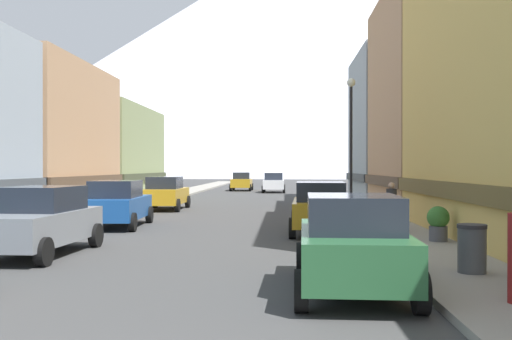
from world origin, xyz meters
TOP-DOWN VIEW (x-y plane):
  - sidewalk_left at (-6.25, 35.00)m, footprint 2.50×100.00m
  - sidewalk_right at (6.25, 35.00)m, footprint 2.50×100.00m
  - storefront_left_2 at (-12.01, 25.95)m, footprint 9.32×11.02m
  - storefront_left_3 at (-10.61, 38.32)m, footprint 6.53×12.82m
  - storefront_right_2 at (11.22, 26.05)m, footprint 7.74×10.08m
  - storefront_right_3 at (12.48, 36.67)m, footprint 10.27×10.07m
  - car_left_1 at (-3.80, 10.90)m, footprint 2.22×4.47m
  - car_left_2 at (-3.80, 17.99)m, footprint 2.25×4.48m
  - car_left_3 at (-3.80, 27.12)m, footprint 2.08×4.41m
  - car_right_0 at (3.80, 6.74)m, footprint 2.18×4.45m
  - car_right_1 at (3.80, 16.21)m, footprint 2.21×4.47m
  - car_driving_0 at (1.60, 49.05)m, footprint 2.06×4.40m
  - car_driving_1 at (-1.60, 53.08)m, footprint 2.06×4.40m
  - trash_bin_right at (6.35, 8.00)m, footprint 0.59×0.59m
  - potted_plant_0 at (7.00, 13.12)m, footprint 0.64×0.64m
  - pedestrian_0 at (6.25, 16.36)m, footprint 0.36×0.36m
  - streetlamp_right at (5.35, 20.69)m, footprint 0.36×0.36m
  - mountain_backdrop at (12.91, 260.00)m, footprint 305.56×305.56m

SIDE VIEW (x-z plane):
  - sidewalk_left at x=-6.25m, z-range 0.00..0.15m
  - sidewalk_right at x=6.25m, z-range 0.00..0.15m
  - trash_bin_right at x=6.35m, z-range 0.15..1.13m
  - potted_plant_0 at x=7.00m, z-range 0.19..1.20m
  - pedestrian_0 at x=6.25m, z-range 0.08..1.70m
  - car_left_1 at x=-3.80m, z-range 0.01..1.79m
  - car_left_2 at x=-3.80m, z-range 0.01..1.79m
  - car_left_3 at x=-3.80m, z-range 0.01..1.79m
  - car_right_0 at x=3.80m, z-range 0.01..1.79m
  - car_right_1 at x=3.80m, z-range 0.01..1.79m
  - car_driving_0 at x=1.60m, z-range 0.01..1.79m
  - car_driving_1 at x=-1.60m, z-range 0.01..1.79m
  - storefront_left_3 at x=-10.61m, z-range -0.13..6.54m
  - storefront_left_2 at x=-12.01m, z-range -0.14..7.52m
  - streetlamp_right at x=5.35m, z-range 1.06..6.92m
  - storefront_right_3 at x=12.48m, z-range -0.17..9.84m
  - storefront_right_2 at x=11.22m, z-range -0.18..10.87m
  - mountain_backdrop at x=12.91m, z-range 0.00..106.84m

